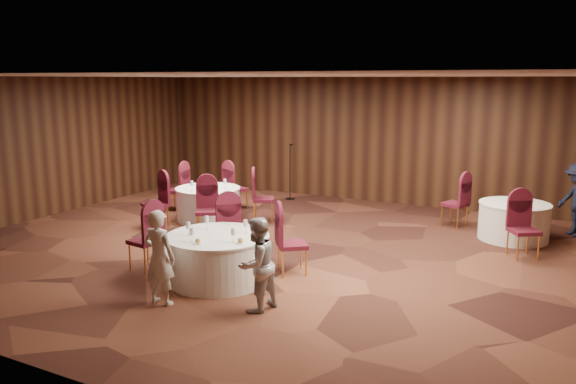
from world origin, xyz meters
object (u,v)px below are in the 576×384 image
at_px(table_main, 218,257).
at_px(table_right, 514,221).
at_px(mic_stand, 290,184).
at_px(woman_a, 159,257).
at_px(table_left, 208,204).
at_px(woman_b, 257,264).

bearing_deg(table_main, table_right, 49.82).
relative_size(mic_stand, woman_a, 1.07).
bearing_deg(table_main, woman_a, -98.65).
xyz_separation_m(table_left, woman_a, (2.23, -4.32, 0.31)).
relative_size(table_main, woman_a, 1.19).
height_order(table_main, woman_b, woman_b).
xyz_separation_m(table_main, woman_a, (-0.18, -1.17, 0.31)).
xyz_separation_m(table_main, table_right, (3.91, 4.63, 0.00)).
height_order(table_main, woman_a, woman_a).
height_order(mic_stand, woman_a, mic_stand).
bearing_deg(woman_a, mic_stand, -79.14).
distance_m(table_main, woman_b, 1.39).
bearing_deg(table_left, mic_stand, 77.65).
xyz_separation_m(table_main, woman_b, (1.15, -0.73, 0.28)).
distance_m(mic_stand, woman_a, 7.35).
bearing_deg(woman_a, table_right, -126.95).
bearing_deg(woman_b, table_left, -124.23).
relative_size(table_left, woman_a, 1.06).
xyz_separation_m(table_main, table_left, (-2.41, 3.15, 0.00)).
height_order(table_main, table_right, same).
distance_m(table_right, woman_a, 7.10).
xyz_separation_m(table_left, mic_stand, (0.62, 2.85, 0.05)).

